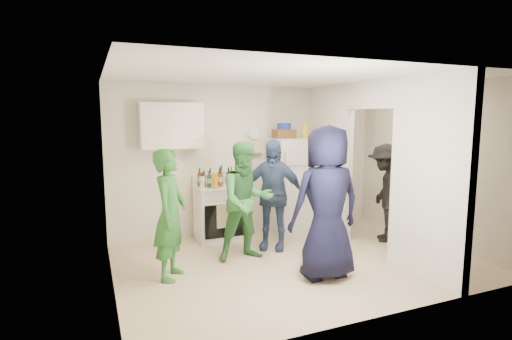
{
  "coord_description": "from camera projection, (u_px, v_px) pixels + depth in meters",
  "views": [
    {
      "loc": [
        -2.58,
        -4.69,
        1.99
      ],
      "look_at": [
        -0.45,
        0.4,
        1.25
      ],
      "focal_mm": 28.0,
      "sensor_mm": 36.0,
      "label": 1
    }
  ],
  "objects": [
    {
      "name": "bottle_i",
      "position": [
        220.0,
        176.0,
        6.5
      ],
      "size": [
        0.07,
        0.07,
        0.28
      ],
      "primitive_type": "cylinder",
      "color": "#492A0C",
      "rests_on": "stove"
    },
    {
      "name": "bottle_g",
      "position": [
        231.0,
        175.0,
        6.64
      ],
      "size": [
        0.06,
        0.06,
        0.29
      ],
      "primitive_type": "cylinder",
      "color": "olive",
      "rests_on": "stove"
    },
    {
      "name": "nook_valance",
      "position": [
        422.0,
        116.0,
        6.35
      ],
      "size": [
        0.04,
        0.82,
        0.18
      ],
      "primitive_type": "cube",
      "color": "white",
      "rests_on": "wall_right"
    },
    {
      "name": "stove",
      "position": [
        219.0,
        213.0,
        6.47
      ],
      "size": [
        0.74,
        0.62,
        0.88
      ],
      "primitive_type": "cube",
      "color": "white",
      "rests_on": "floor"
    },
    {
      "name": "person_green_left",
      "position": [
        170.0,
        214.0,
        4.87
      ],
      "size": [
        0.62,
        0.7,
        1.61
      ],
      "primitive_type": "imported",
      "rotation": [
        0.0,
        0.0,
        1.07
      ],
      "color": "#317930",
      "rests_on": "floor"
    },
    {
      "name": "nook_window",
      "position": [
        423.0,
        138.0,
        6.42
      ],
      "size": [
        0.03,
        0.7,
        0.8
      ],
      "primitive_type": "cube",
      "color": "black",
      "rests_on": "wall_right"
    },
    {
      "name": "wall_clock",
      "position": [
        254.0,
        134.0,
        6.87
      ],
      "size": [
        0.22,
        0.02,
        0.22
      ],
      "primitive_type": "cylinder",
      "rotation": [
        1.57,
        0.0,
        0.0
      ],
      "color": "white",
      "rests_on": "wall_back"
    },
    {
      "name": "bottle_k",
      "position": [
        204.0,
        179.0,
        6.35
      ],
      "size": [
        0.06,
        0.06,
        0.25
      ],
      "primitive_type": "cylinder",
      "color": "brown",
      "rests_on": "stove"
    },
    {
      "name": "floor",
      "position": [
        297.0,
        261.0,
        5.54
      ],
      "size": [
        4.8,
        4.8,
        0.0
      ],
      "primitive_type": "plane",
      "color": "#C9B78E",
      "rests_on": "ground"
    },
    {
      "name": "bottle_j",
      "position": [
        239.0,
        178.0,
        6.41
      ],
      "size": [
        0.06,
        0.06,
        0.24
      ],
      "primitive_type": "cylinder",
      "color": "#1D541E",
      "rests_on": "stove"
    },
    {
      "name": "bottle_c",
      "position": [
        210.0,
        177.0,
        6.48
      ],
      "size": [
        0.07,
        0.07,
        0.28
      ],
      "primitive_type": "cylinder",
      "color": "#B2BCC1",
      "rests_on": "stove"
    },
    {
      "name": "wall_front",
      "position": [
        384.0,
        194.0,
        3.82
      ],
      "size": [
        4.8,
        0.0,
        4.8
      ],
      "primitive_type": "plane",
      "rotation": [
        -1.57,
        0.0,
        0.0
      ],
      "color": "silver",
      "rests_on": "floor"
    },
    {
      "name": "nook_window_frame",
      "position": [
        422.0,
        138.0,
        6.41
      ],
      "size": [
        0.04,
        0.76,
        0.86
      ],
      "primitive_type": "cube",
      "color": "white",
      "rests_on": "wall_right"
    },
    {
      "name": "person_green_center",
      "position": [
        247.0,
        201.0,
        5.53
      ],
      "size": [
        0.81,
        0.63,
        1.65
      ],
      "primitive_type": "imported",
      "rotation": [
        0.0,
        0.0,
        -0.01
      ],
      "color": "#3B863E",
      "rests_on": "floor"
    },
    {
      "name": "bottle_h",
      "position": [
        202.0,
        180.0,
        6.17
      ],
      "size": [
        0.08,
        0.08,
        0.25
      ],
      "primitive_type": "cylinder",
      "color": "silver",
      "rests_on": "stove"
    },
    {
      "name": "wicker_basket",
      "position": [
        284.0,
        134.0,
        6.77
      ],
      "size": [
        0.35,
        0.25,
        0.15
      ],
      "primitive_type": "cube",
      "color": "brown",
      "rests_on": "fridge"
    },
    {
      "name": "red_cup",
      "position": [
        236.0,
        183.0,
        6.3
      ],
      "size": [
        0.09,
        0.09,
        0.12
      ],
      "primitive_type": "cylinder",
      "color": "#C10C36",
      "rests_on": "stove"
    },
    {
      "name": "blue_bowl",
      "position": [
        284.0,
        126.0,
        6.75
      ],
      "size": [
        0.24,
        0.24,
        0.11
      ],
      "primitive_type": "cylinder",
      "color": "navy",
      "rests_on": "wicker_basket"
    },
    {
      "name": "yellow_cup_stack_top",
      "position": [
        305.0,
        131.0,
        6.75
      ],
      "size": [
        0.09,
        0.09,
        0.25
      ],
      "primitive_type": "cylinder",
      "color": "gold",
      "rests_on": "fridge"
    },
    {
      "name": "person_denim",
      "position": [
        272.0,
        195.0,
        5.97
      ],
      "size": [
        1.03,
        0.89,
        1.66
      ],
      "primitive_type": "imported",
      "rotation": [
        0.0,
        0.0,
        -0.61
      ],
      "color": "#33486F",
      "rests_on": "floor"
    },
    {
      "name": "ceiling",
      "position": [
        299.0,
        77.0,
        5.21
      ],
      "size": [
        4.8,
        4.8,
        0.0
      ],
      "primitive_type": "plane",
      "rotation": [
        3.14,
        0.0,
        0.0
      ],
      "color": "white",
      "rests_on": "wall_back"
    },
    {
      "name": "spice_shelf",
      "position": [
        252.0,
        154.0,
        6.87
      ],
      "size": [
        0.35,
        0.08,
        0.03
      ],
      "primitive_type": "cube",
      "color": "olive",
      "rests_on": "wall_back"
    },
    {
      "name": "bottle_a",
      "position": [
        200.0,
        177.0,
        6.38
      ],
      "size": [
        0.07,
        0.07,
        0.29
      ],
      "primitive_type": "cylinder",
      "color": "brown",
      "rests_on": "stove"
    },
    {
      "name": "wall_right",
      "position": [
        432.0,
        164.0,
        6.29
      ],
      "size": [
        0.0,
        3.4,
        3.4
      ],
      "primitive_type": "plane",
      "rotation": [
        1.57,
        0.0,
        -1.57
      ],
      "color": "silver",
      "rests_on": "floor"
    },
    {
      "name": "yellow_cup_stack_stove",
      "position": [
        215.0,
        181.0,
        6.15
      ],
      "size": [
        0.09,
        0.09,
        0.25
      ],
      "primitive_type": "cylinder",
      "color": "orange",
      "rests_on": "stove"
    },
    {
      "name": "bottle_d",
      "position": [
        221.0,
        178.0,
        6.33
      ],
      "size": [
        0.06,
        0.06,
        0.28
      ],
      "primitive_type": "cylinder",
      "color": "brown",
      "rests_on": "stove"
    },
    {
      "name": "wall_left",
      "position": [
        109.0,
        183.0,
        4.46
      ],
      "size": [
        0.0,
        3.4,
        3.4
      ],
      "primitive_type": "plane",
      "rotation": [
        1.57,
        0.0,
        1.57
      ],
      "color": "silver",
      "rests_on": "floor"
    },
    {
      "name": "upper_cabinet",
      "position": [
        171.0,
        126.0,
        6.15
      ],
      "size": [
        0.95,
        0.34,
        0.7
      ],
      "primitive_type": "cube",
      "color": "silver",
      "rests_on": "wall_back"
    },
    {
      "name": "partition_pier_back",
      "position": [
        329.0,
        160.0,
        6.84
      ],
      "size": [
        0.12,
        1.2,
        2.5
      ],
      "primitive_type": "cube",
      "color": "silver",
      "rests_on": "floor"
    },
    {
      "name": "bottle_b",
      "position": [
        209.0,
        179.0,
        6.27
      ],
      "size": [
        0.07,
        0.07,
        0.26
      ],
      "primitive_type": "cylinder",
      "color": "#184A23",
      "rests_on": "stove"
    },
    {
      "name": "wall_back",
      "position": [
        251.0,
        159.0,
        6.93
      ],
      "size": [
        4.8,
        0.0,
        4.8
      ],
      "primitive_type": "plane",
      "rotation": [
        1.57,
        0.0,
        0.0
      ],
      "color": "silver",
      "rests_on": "floor"
    },
    {
      "name": "bottle_e",
      "position": [
        221.0,
        174.0,
        6.61
      ],
      "size": [
        0.07,
        0.07,
        0.31
      ],
      "primitive_type": "cylinder",
      "color": "#9097A0",
      "rests_on": "stove"
    },
    {
      "name": "partition_pier_front",
      "position": [
        429.0,
        178.0,
        4.83
      ],
      "size": [
        0.12,
        1.2,
        2.5
      ],
      "primitive_type": "cube",
      "color": "silver",
      "rests_on": "floor"
    },
    {
      "name": "bottle_f",
      "position": [
        229.0,
        176.0,
        6.5
      ],
      "size": [
        0.08,
        0.08,
        0.29
      ],
      "primitive_type": "cylinder",
      "color": "#133626",
      "rests_on": "stove"
    },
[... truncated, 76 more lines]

